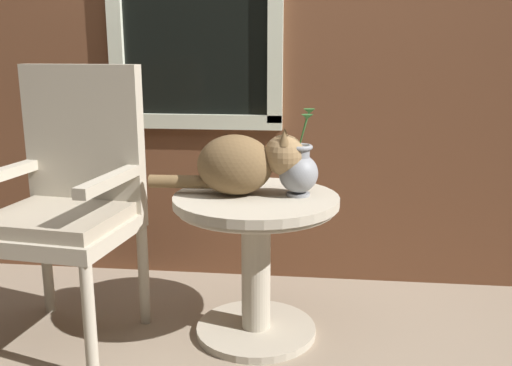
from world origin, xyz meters
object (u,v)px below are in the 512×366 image
(cat, at_px, (243,163))
(pewter_vase_with_ivy, at_px, (299,170))
(wicker_side_table, at_px, (256,239))
(wicker_chair, at_px, (69,195))

(cat, xyz_separation_m, pewter_vase_with_ivy, (0.21, 0.01, -0.02))
(wicker_side_table, bearing_deg, wicker_chair, -174.19)
(wicker_chair, relative_size, cat, 1.78)
(wicker_chair, bearing_deg, wicker_side_table, 5.81)
(wicker_chair, xyz_separation_m, pewter_vase_with_ivy, (0.88, 0.09, 0.10))
(wicker_side_table, bearing_deg, cat, 165.68)
(cat, bearing_deg, wicker_side_table, -14.32)
(cat, bearing_deg, wicker_chair, -172.60)
(wicker_side_table, xyz_separation_m, pewter_vase_with_ivy, (0.16, 0.02, 0.28))
(pewter_vase_with_ivy, bearing_deg, wicker_chair, -173.90)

